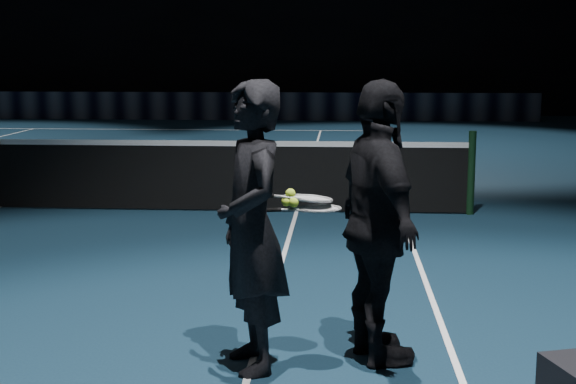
# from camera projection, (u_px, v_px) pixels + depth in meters

# --- Properties ---
(net_post_right) EXTENTS (0.10, 0.10, 1.10)m
(net_post_right) POSITION_uv_depth(u_px,v_px,m) (471.00, 173.00, 10.48)
(net_post_right) COLOR black
(net_post_right) RESTS_ON floor
(sponsor_backdrop) EXTENTS (22.00, 0.15, 0.90)m
(sponsor_backdrop) POSITION_uv_depth(u_px,v_px,m) (198.00, 106.00, 26.17)
(sponsor_backdrop) COLOR black
(sponsor_backdrop) RESTS_ON floor
(player_a) EXTENTS (0.69, 0.82, 1.91)m
(player_a) POSITION_uv_depth(u_px,v_px,m) (252.00, 227.00, 5.22)
(player_a) COLOR black
(player_a) RESTS_ON floor
(player_b) EXTENTS (0.80, 1.21, 1.91)m
(player_b) POSITION_uv_depth(u_px,v_px,m) (379.00, 224.00, 5.34)
(player_b) COLOR black
(player_b) RESTS_ON floor
(racket_lower) EXTENTS (0.71, 0.36, 0.03)m
(racket_lower) POSITION_uv_depth(u_px,v_px,m) (320.00, 209.00, 5.26)
(racket_lower) COLOR black
(racket_lower) RESTS_ON player_a
(racket_upper) EXTENTS (0.71, 0.40, 0.10)m
(racket_upper) POSITION_uv_depth(u_px,v_px,m) (311.00, 198.00, 5.29)
(racket_upper) COLOR black
(racket_upper) RESTS_ON player_b
(tennis_balls) EXTENTS (0.12, 0.10, 0.12)m
(tennis_balls) POSITION_uv_depth(u_px,v_px,m) (290.00, 199.00, 5.23)
(tennis_balls) COLOR #B5C92A
(tennis_balls) RESTS_ON racket_upper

